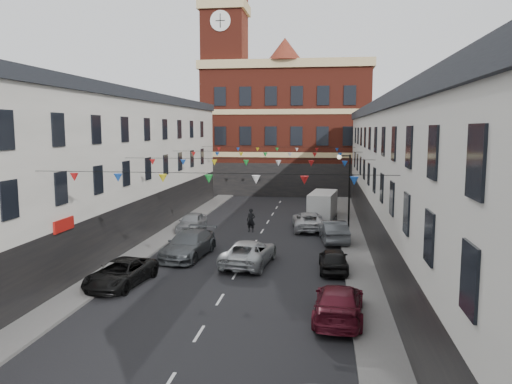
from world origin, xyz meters
The scene contains 19 objects.
ground centered at (0.00, 0.00, 0.00)m, with size 160.00×160.00×0.00m, color black.
pavement_left centered at (-6.90, 2.00, 0.07)m, with size 1.80×64.00×0.15m, color #605E5B.
pavement_right centered at (6.90, 2.00, 0.07)m, with size 1.80×64.00×0.15m, color #605E5B.
terrace_left centered at (-11.78, 1.00, 5.35)m, with size 8.40×56.00×10.70m.
terrace_right centered at (11.78, 1.00, 4.85)m, with size 8.40×56.00×9.70m.
civic_building centered at (0.00, 37.95, 8.14)m, with size 20.60×13.30×18.50m.
clock_tower centered at (-7.50, 35.00, 14.93)m, with size 5.60×5.60×30.00m.
distant_hill centered at (-4.00, 62.00, 5.00)m, with size 40.00×14.00×10.00m, color #2D4620.
street_lamp centered at (6.55, 14.00, 3.90)m, with size 1.10×0.36×6.00m.
car_left_c centered at (-5.49, -2.62, 0.67)m, with size 2.21×4.80×1.33m, color black.
car_left_d centered at (-3.60, 3.49, 0.81)m, with size 2.27×5.59×1.62m, color #42474A.
car_left_e centered at (-5.50, 11.25, 0.73)m, with size 1.73×4.30×1.47m, color gray.
car_right_c centered at (5.50, -5.68, 0.73)m, with size 2.05×5.04×1.46m, color maroon.
car_right_d centered at (5.40, 1.51, 0.68)m, with size 1.60×3.97×1.35m, color black.
car_right_e centered at (5.50, 9.04, 0.79)m, with size 1.67×4.78×1.57m, color #4D5054.
car_right_f centered at (3.60, 13.09, 0.72)m, with size 2.40×5.21×1.45m, color silver.
moving_car centered at (0.44, 2.21, 0.75)m, with size 2.47×5.37×1.49m, color #B5B9BC.
white_van centered at (4.69, 18.56, 1.18)m, with size 2.05×5.34×2.36m, color silver.
pedestrian centered at (-0.83, 11.62, 0.93)m, with size 0.68×0.44×1.86m, color black.
Camera 1 is at (4.81, -26.33, 8.05)m, focal length 35.00 mm.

